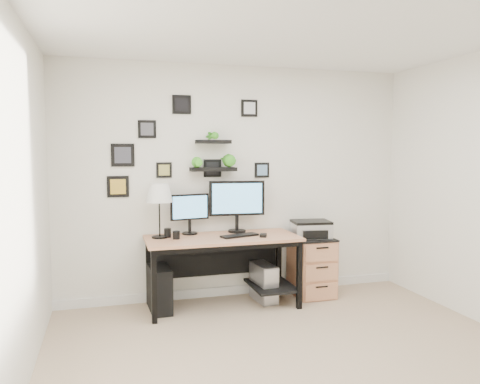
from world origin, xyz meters
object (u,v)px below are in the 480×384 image
object	(u,v)px
desk	(225,247)
mug	(176,235)
printer	(311,229)
pc_tower_grey	(264,282)
monitor_right	(237,202)
table_lamp	(159,194)
file_cabinet	(312,266)
monitor_left	(190,211)
pc_tower_black	(160,289)

from	to	relation	value
desk	mug	bearing A→B (deg)	-176.99
desk	printer	distance (m)	1.04
mug	pc_tower_grey	world-z (taller)	mug
monitor_right	table_lamp	distance (m)	0.88
pc_tower_grey	printer	xyz separation A→B (m)	(0.58, 0.04, 0.56)
table_lamp	file_cabinet	distance (m)	1.92
file_cabinet	desk	bearing A→B (deg)	-176.80
monitor_left	pc_tower_black	world-z (taller)	monitor_left
file_cabinet	pc_tower_grey	bearing A→B (deg)	-176.07
desk	monitor_left	xyz separation A→B (m)	(-0.34, 0.20, 0.38)
mug	desk	bearing A→B (deg)	3.01
monitor_left	pc_tower_black	size ratio (longest dim) A/B	0.96
desk	file_cabinet	world-z (taller)	desk
monitor_left	table_lamp	bearing A→B (deg)	-161.47
pc_tower_grey	monitor_left	bearing A→B (deg)	166.61
pc_tower_grey	table_lamp	bearing A→B (deg)	176.22
desk	monitor_right	xyz separation A→B (m)	(0.19, 0.19, 0.46)
table_lamp	pc_tower_black	size ratio (longest dim) A/B	1.24
desk	table_lamp	xyz separation A→B (m)	(-0.68, 0.09, 0.58)
monitor_right	monitor_left	bearing A→B (deg)	178.23
desk	monitor_left	world-z (taller)	monitor_left
desk	pc_tower_grey	world-z (taller)	desk
desk	mug	size ratio (longest dim) A/B	19.39
monitor_right	mug	distance (m)	0.80
monitor_right	pc_tower_grey	size ratio (longest dim) A/B	1.44
table_lamp	pc_tower_grey	xyz separation A→B (m)	(1.12, -0.07, -1.00)
pc_tower_black	printer	world-z (taller)	printer
table_lamp	printer	distance (m)	1.76
desk	table_lamp	distance (m)	0.90
file_cabinet	printer	bearing A→B (deg)	172.50
pc_tower_black	printer	size ratio (longest dim) A/B	1.01
table_lamp	printer	size ratio (longest dim) A/B	1.25
monitor_right	pc_tower_black	world-z (taller)	monitor_right
pc_tower_grey	file_cabinet	xyz separation A→B (m)	(0.59, 0.04, 0.13)
desk	pc_tower_black	xyz separation A→B (m)	(-0.70, 0.01, -0.40)
table_lamp	file_cabinet	world-z (taller)	table_lamp
pc_tower_grey	file_cabinet	world-z (taller)	file_cabinet
pc_tower_black	pc_tower_grey	world-z (taller)	pc_tower_black
file_cabinet	printer	distance (m)	0.43
table_lamp	monitor_right	bearing A→B (deg)	6.38
pc_tower_grey	file_cabinet	distance (m)	0.61
monitor_right	printer	size ratio (longest dim) A/B	1.36
table_lamp	mug	size ratio (longest dim) A/B	6.87
table_lamp	printer	bearing A→B (deg)	-1.06
printer	monitor_left	bearing A→B (deg)	173.96
monitor_left	pc_tower_grey	xyz separation A→B (m)	(0.79, -0.19, -0.80)
table_lamp	file_cabinet	size ratio (longest dim) A/B	0.85
mug	pc_tower_black	distance (m)	0.59
table_lamp	pc_tower_black	distance (m)	0.98
desk	table_lamp	world-z (taller)	table_lamp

